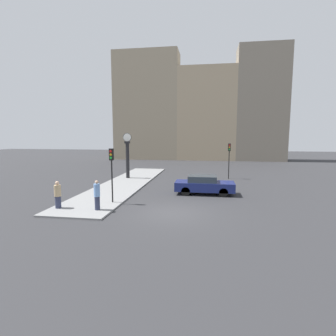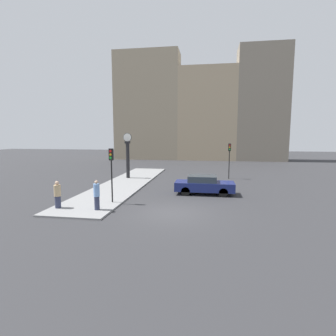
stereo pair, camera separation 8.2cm
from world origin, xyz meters
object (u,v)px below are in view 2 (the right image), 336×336
traffic_light_far (229,154)px  pedestrian_blue_stripe (97,195)px  sedan_car (204,185)px  street_clock (128,156)px  traffic_light_near (111,164)px  pedestrian_tan_coat (58,195)px

traffic_light_far → pedestrian_blue_stripe: (-8.52, -12.96, -1.61)m
sedan_car → pedestrian_blue_stripe: pedestrian_blue_stripe is taller
sedan_car → street_clock: street_clock is taller
traffic_light_near → pedestrian_tan_coat: bearing=-146.9°
pedestrian_tan_coat → pedestrian_blue_stripe: bearing=0.2°
sedan_car → pedestrian_tan_coat: 10.26m
traffic_light_near → street_clock: street_clock is taller
sedan_car → traffic_light_far: (2.37, 7.43, 1.86)m
pedestrian_tan_coat → street_clock: bearing=85.9°
traffic_light_near → street_clock: bearing=101.5°
sedan_car → pedestrian_tan_coat: bearing=-147.3°
sedan_car → street_clock: (-7.83, 5.81, 1.57)m
sedan_car → pedestrian_blue_stripe: size_ratio=2.53×
street_clock → pedestrian_blue_stripe: 11.54m
street_clock → pedestrian_tan_coat: street_clock is taller
traffic_light_far → street_clock: street_clock is taller
traffic_light_near → street_clock: (-1.95, 9.55, -0.34)m
sedan_car → street_clock: 9.87m
traffic_light_near → traffic_light_far: 13.89m
pedestrian_blue_stripe → traffic_light_far: bearing=56.7°
sedan_car → traffic_light_near: traffic_light_near is taller
pedestrian_blue_stripe → pedestrian_tan_coat: (-2.49, -0.01, -0.07)m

